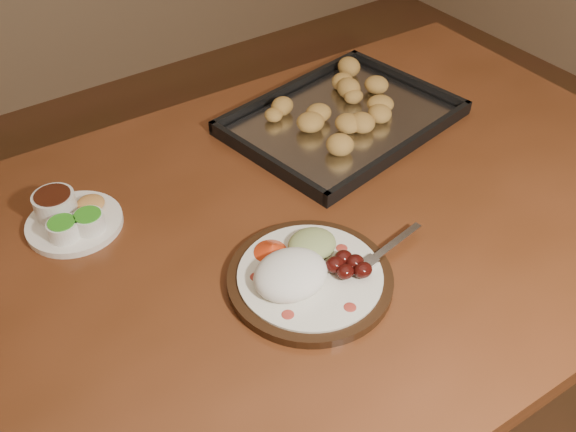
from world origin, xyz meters
TOP-DOWN VIEW (x-y plane):
  - dining_table at (-0.16, 0.05)m, footprint 1.53×0.94m
  - dinner_plate at (-0.21, -0.06)m, footprint 0.34×0.25m
  - condiment_saucer at (-0.45, 0.26)m, footprint 0.16×0.16m
  - baking_tray at (0.11, 0.24)m, footprint 0.48×0.39m

SIDE VIEW (x-z plane):
  - dining_table at x=-0.16m, z-range 0.28..1.03m
  - baking_tray at x=0.11m, z-range 0.74..0.79m
  - dinner_plate at x=-0.21m, z-range 0.74..0.80m
  - condiment_saucer at x=-0.45m, z-range 0.74..0.80m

